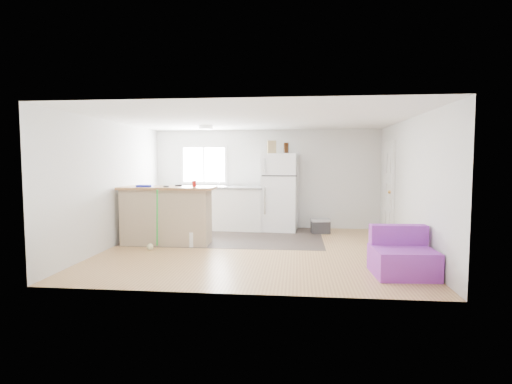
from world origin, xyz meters
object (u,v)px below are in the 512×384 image
(cleaner_jug, at_px, (193,239))
(red_cup, at_px, (194,184))
(cooler, at_px, (320,226))
(bottle_right, at_px, (287,148))
(cardboard_box, at_px, (272,147))
(bottle_left, at_px, (285,148))
(kitchen_cabinets, at_px, (217,207))
(peninsula, at_px, (167,215))
(purple_seat, at_px, (402,257))
(refrigerator, at_px, (280,192))
(mop, at_px, (152,237))
(blue_tray, at_px, (145,186))

(cleaner_jug, bearing_deg, red_cup, 83.97)
(cooler, xyz_separation_m, cleaner_jug, (-2.50, -1.71, -0.02))
(cooler, bearing_deg, bottle_right, 152.46)
(cardboard_box, relative_size, bottle_right, 1.20)
(red_cup, distance_m, bottle_left, 2.53)
(kitchen_cabinets, bearing_deg, red_cup, -88.79)
(cleaner_jug, bearing_deg, kitchen_cabinets, 73.73)
(peninsula, bearing_deg, cleaner_jug, -22.75)
(red_cup, xyz_separation_m, bottle_right, (1.77, 1.72, 0.74))
(purple_seat, bearing_deg, cooler, 103.36)
(peninsula, xyz_separation_m, bottle_left, (2.28, 1.73, 1.36))
(peninsula, xyz_separation_m, refrigerator, (2.15, 1.78, 0.33))
(mop, bearing_deg, cooler, 7.44)
(blue_tray, xyz_separation_m, cardboard_box, (2.37, 1.84, 0.81))
(red_cup, bearing_deg, blue_tray, -172.86)
(purple_seat, xyz_separation_m, cleaner_jug, (-3.49, 1.51, -0.10))
(refrigerator, height_order, mop, refrigerator)
(cleaner_jug, height_order, mop, mop)
(cooler, relative_size, bottle_left, 1.86)
(purple_seat, xyz_separation_m, mop, (-4.19, 1.21, -0.02))
(kitchen_cabinets, distance_m, cooler, 2.50)
(blue_tray, bearing_deg, bottle_right, 33.94)
(peninsula, xyz_separation_m, mop, (-0.10, -0.53, -0.34))
(refrigerator, distance_m, cleaner_jug, 2.65)
(cooler, bearing_deg, cardboard_box, 157.91)
(cleaner_jug, relative_size, bottle_left, 1.37)
(mop, xyz_separation_m, blue_tray, (-0.30, 0.45, 0.93))
(blue_tray, relative_size, cardboard_box, 1.00)
(cooler, height_order, bottle_left, bottle_left)
(purple_seat, bearing_deg, refrigerator, 115.10)
(cooler, xyz_separation_m, cardboard_box, (-1.14, 0.27, 1.80))
(refrigerator, xyz_separation_m, blue_tray, (-2.56, -1.86, 0.25))
(kitchen_cabinets, distance_m, peninsula, 1.93)
(kitchen_cabinets, xyz_separation_m, cooler, (2.46, -0.33, -0.36))
(red_cup, xyz_separation_m, blue_tray, (-0.96, -0.12, -0.04))
(bottle_right, bearing_deg, peninsula, -142.89)
(kitchen_cabinets, bearing_deg, cleaner_jug, -87.26)
(red_cup, bearing_deg, bottle_left, 44.42)
(cleaner_jug, bearing_deg, blue_tray, 156.88)
(purple_seat, relative_size, cardboard_box, 2.95)
(kitchen_cabinets, height_order, cleaner_jug, kitchen_cabinets)
(mop, bearing_deg, bottle_left, 18.72)
(mop, relative_size, blue_tray, 3.77)
(cooler, xyz_separation_m, red_cup, (-2.55, -1.45, 1.04))
(bottle_left, distance_m, bottle_right, 0.05)
(peninsula, relative_size, purple_seat, 2.12)
(purple_seat, height_order, bottle_right, bottle_right)
(cleaner_jug, distance_m, bottle_left, 3.14)
(bottle_right, bearing_deg, cardboard_box, 178.92)
(mop, distance_m, red_cup, 1.30)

